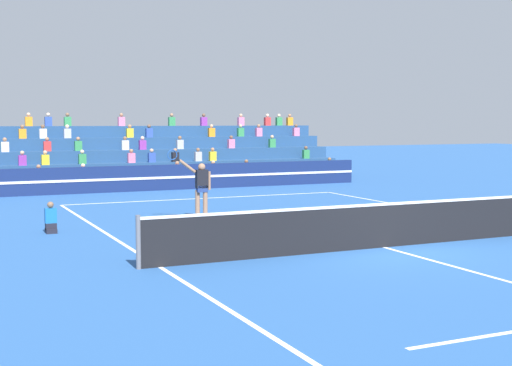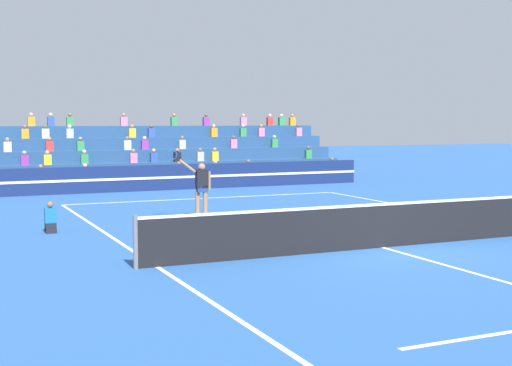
{
  "view_description": "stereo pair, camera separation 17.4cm",
  "coord_description": "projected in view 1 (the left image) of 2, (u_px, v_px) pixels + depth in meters",
  "views": [
    {
      "loc": [
        -9.73,
        -13.86,
        2.98
      ],
      "look_at": [
        -0.67,
        5.79,
        1.1
      ],
      "focal_mm": 50.0,
      "sensor_mm": 36.0,
      "label": 1
    },
    {
      "loc": [
        -9.57,
        -13.93,
        2.98
      ],
      "look_at": [
        -0.67,
        5.79,
        1.1
      ],
      "focal_mm": 50.0,
      "sensor_mm": 36.0,
      "label": 2
    }
  ],
  "objects": [
    {
      "name": "tennis_net",
      "position": [
        384.0,
        225.0,
        16.81
      ],
      "size": [
        12.0,
        0.1,
        1.1
      ],
      "color": "slate",
      "rests_on": "ground"
    },
    {
      "name": "sponsor_banner_wall",
      "position": [
        174.0,
        177.0,
        31.05
      ],
      "size": [
        18.0,
        0.26,
        1.1
      ],
      "color": "navy",
      "rests_on": "ground"
    },
    {
      "name": "court_lines",
      "position": [
        384.0,
        247.0,
        16.85
      ],
      "size": [
        11.1,
        23.9,
        0.01
      ],
      "color": "white",
      "rests_on": "ground"
    },
    {
      "name": "ground_plane",
      "position": [
        384.0,
        247.0,
        16.85
      ],
      "size": [
        120.0,
        120.0,
        0.0
      ],
      "primitive_type": "plane",
      "color": "#285699"
    },
    {
      "name": "tennis_ball",
      "position": [
        146.0,
        219.0,
        21.55
      ],
      "size": [
        0.07,
        0.07,
        0.07
      ],
      "primitive_type": "sphere",
      "color": "#C6DB33",
      "rests_on": "ground"
    },
    {
      "name": "tennis_player",
      "position": [
        201.0,
        188.0,
        21.54
      ],
      "size": [
        1.43,
        0.34,
        2.2
      ],
      "color": "#9E7051",
      "rests_on": "ground"
    },
    {
      "name": "ball_kid_courtside",
      "position": [
        51.0,
        221.0,
        18.99
      ],
      "size": [
        0.3,
        0.36,
        0.84
      ],
      "color": "black",
      "rests_on": "ground"
    },
    {
      "name": "bleacher_stand",
      "position": [
        150.0,
        162.0,
        34.45
      ],
      "size": [
        18.42,
        4.75,
        3.38
      ],
      "color": "navy",
      "rests_on": "ground"
    }
  ]
}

